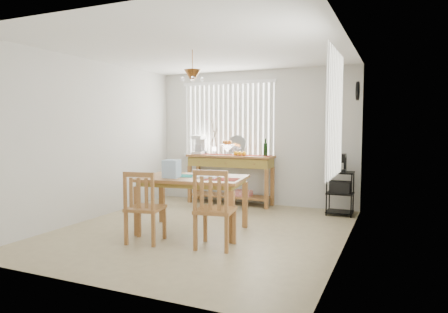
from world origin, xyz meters
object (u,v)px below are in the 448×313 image
at_px(cart_items, 341,163).
at_px(chair_right, 214,210).
at_px(dining_table, 193,183).
at_px(chair_left, 144,208).
at_px(wire_cart, 340,189).
at_px(sideboard, 231,167).

height_order(cart_items, chair_right, cart_items).
relative_size(cart_items, dining_table, 0.19).
xyz_separation_m(cart_items, chair_right, (-1.18, -2.57, -0.40)).
distance_m(dining_table, chair_left, 0.86).
distance_m(wire_cart, cart_items, 0.44).
bearing_deg(chair_right, dining_table, 135.52).
relative_size(sideboard, wire_cart, 2.28).
xyz_separation_m(sideboard, wire_cart, (2.09, -0.13, -0.27)).
relative_size(sideboard, chair_left, 1.80).
bearing_deg(wire_cart, sideboard, 176.43).
xyz_separation_m(sideboard, dining_table, (0.28, -2.08, -0.02)).
height_order(wire_cart, cart_items, cart_items).
distance_m(chair_left, chair_right, 0.95).
relative_size(sideboard, cart_items, 5.54).
bearing_deg(chair_left, sideboard, 89.41).
distance_m(wire_cart, chair_left, 3.45).
distance_m(cart_items, chair_left, 3.48).
height_order(sideboard, wire_cart, sideboard).
relative_size(cart_items, chair_left, 0.33).
bearing_deg(chair_right, sideboard, 108.66).
distance_m(sideboard, chair_right, 2.86).
bearing_deg(wire_cart, chair_left, -127.92).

